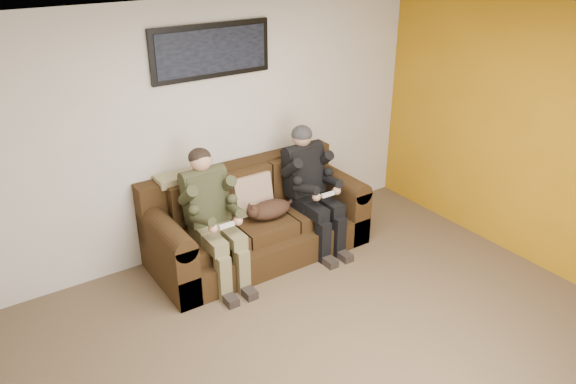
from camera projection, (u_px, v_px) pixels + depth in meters
floor at (348, 354)px, 4.61m from camera, size 5.00×5.00×0.00m
ceiling at (367, 30)px, 3.49m from camera, size 5.00×5.00×0.00m
wall_back at (214, 129)px, 5.73m from camera, size 5.00×0.00×5.00m
wall_right at (559, 146)px, 5.31m from camera, size 0.00×4.50×4.50m
accent_wall_right at (558, 146)px, 5.30m from camera, size 0.00×4.50×4.50m
sofa at (255, 222)px, 5.94m from camera, size 2.26×0.98×0.92m
throw_pillow at (252, 194)px, 5.84m from camera, size 0.43×0.21×0.43m
throw_blanket at (179, 178)px, 5.56m from camera, size 0.46×0.23×0.08m
person_left at (211, 210)px, 5.34m from camera, size 0.51×0.87×1.31m
person_right at (310, 181)px, 5.92m from camera, size 0.51×0.86×1.32m
cat at (269, 210)px, 5.75m from camera, size 0.66×0.26×0.24m
framed_poster at (212, 51)px, 5.37m from camera, size 1.25×0.05×0.52m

